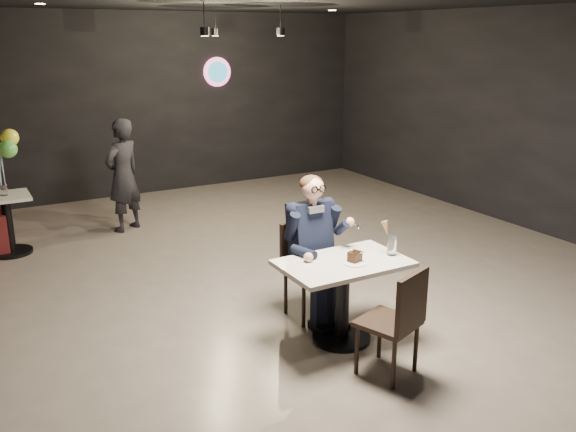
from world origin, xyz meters
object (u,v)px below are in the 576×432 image
main_table (342,301)px  chair_far (310,272)px  seated_man (310,246)px  balloon_vase (4,190)px  side_table (9,226)px  passerby (123,175)px  sundae_glass (392,245)px  chair_near (388,320)px

main_table → chair_far: chair_far is taller
seated_man → chair_far: bearing=0.0°
seated_man → balloon_vase: size_ratio=10.51×
side_table → passerby: (1.52, 0.25, 0.42)m
sundae_glass → side_table: 4.87m
sundae_glass → passerby: (-1.26, 4.22, -0.06)m
passerby → seated_man: bearing=72.7°
chair_near → balloon_vase: 5.09m
seated_man → passerby: (-0.81, 3.59, 0.06)m
chair_near → side_table: (-2.32, 4.52, -0.10)m
chair_near → sundae_glass: bearing=30.1°
chair_near → side_table: chair_near is taller
main_table → balloon_vase: (-2.32, 3.89, 0.44)m
seated_man → balloon_vase: seated_man is taller
balloon_vase → main_table: bearing=-59.1°
sundae_glass → chair_near: bearing=-129.8°
chair_near → seated_man: size_ratio=0.64×
main_table → side_table: size_ratio=1.54×
main_table → seated_man: 0.65m
balloon_vase → sundae_glass: bearing=-54.9°
chair_near → seated_man: bearing=69.9°
sundae_glass → seated_man: bearing=126.1°
main_table → side_table: (-2.32, 3.89, -0.02)m
side_table → balloon_vase: size_ratio=5.20×
chair_near → main_table: bearing=69.9°
main_table → sundae_glass: size_ratio=6.16×
main_table → chair_near: size_ratio=1.20×
side_table → main_table: bearing=-59.1°
chair_far → chair_near: size_ratio=1.00×
sundae_glass → balloon_vase: size_ratio=1.30×
chair_far → sundae_glass: sundae_glass is taller
sundae_glass → side_table: (-2.78, 3.97, -0.48)m
chair_far → passerby: bearing=102.6°
chair_near → seated_man: 1.21m
sundae_glass → passerby: 4.41m
sundae_glass → passerby: bearing=106.7°
sundae_glass → side_table: sundae_glass is taller
side_table → passerby: 1.60m
chair_near → side_table: size_ratio=1.29×
chair_near → chair_far: bearing=69.9°
sundae_glass → passerby: passerby is taller
chair_near → balloon_vase: (-2.32, 4.52, 0.36)m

